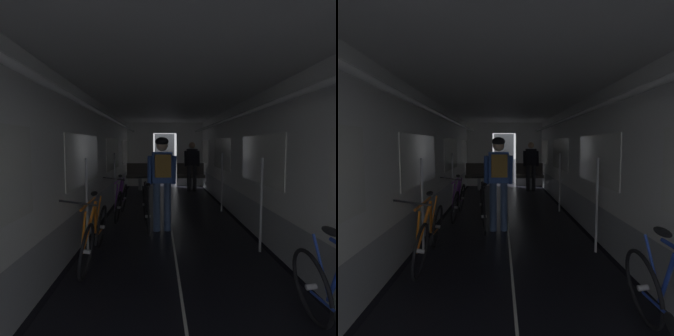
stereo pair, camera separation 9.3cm
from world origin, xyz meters
The scene contains 8 objects.
train_car_shell centered at (0.00, 3.60, 1.70)m, with size 3.14×12.34×2.57m.
bench_seat_far_left centered at (-0.90, 8.07, 0.57)m, with size 0.98×0.51×0.95m.
bench_seat_far_right centered at (0.90, 8.07, 0.57)m, with size 0.98×0.51×0.95m.
bicycle_orange centered at (-1.11, 1.83, 0.38)m, with size 0.44×1.69×0.96m.
bicycle_purple centered at (-1.06, 4.21, 0.38)m, with size 0.44×1.69×0.96m.
person_cyclist_aisle centered at (-0.17, 3.17, 1.07)m, with size 0.54×0.41×1.73m.
bicycle_black_in_aisle centered at (-0.48, 3.43, 0.38)m, with size 0.44×1.69×0.94m.
person_standing_near_bench centered at (0.90, 7.70, 0.98)m, with size 0.53×0.23×1.69m.
Camera 1 is at (-0.23, -1.96, 1.58)m, focal length 30.29 mm.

